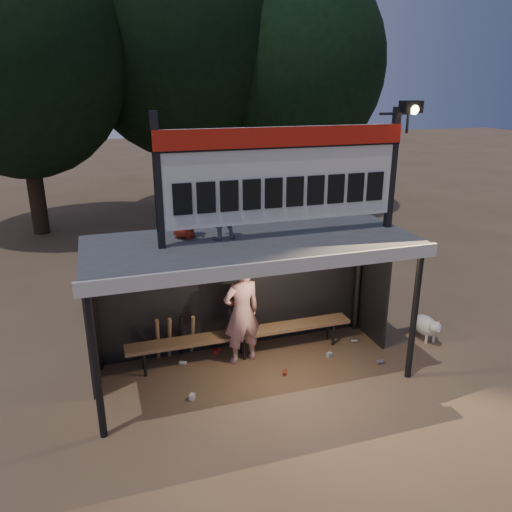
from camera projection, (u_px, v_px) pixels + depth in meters
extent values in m
plane|color=brown|center=(252.00, 372.00, 8.31)|extent=(80.00, 80.00, 0.00)
imported|color=white|center=(242.00, 313.00, 8.37)|extent=(0.74, 0.56, 1.83)
imported|color=gray|center=(220.00, 208.00, 7.44)|extent=(0.50, 0.41, 0.95)
imported|color=#B22B1B|center=(184.00, 208.00, 7.49)|extent=(0.53, 0.53, 0.92)
cube|color=#3E3E41|center=(252.00, 243.00, 7.58)|extent=(5.00, 2.00, 0.12)
cube|color=silver|center=(274.00, 268.00, 6.67)|extent=(5.10, 0.06, 0.20)
cylinder|color=black|center=(96.00, 365.00, 6.45)|extent=(0.10, 0.10, 2.20)
cylinder|color=black|center=(414.00, 316.00, 7.84)|extent=(0.10, 0.10, 2.20)
cylinder|color=black|center=(94.00, 309.00, 8.07)|extent=(0.10, 0.10, 2.20)
cylinder|color=black|center=(358.00, 276.00, 9.46)|extent=(0.10, 0.10, 2.20)
cube|color=black|center=(235.00, 289.00, 8.85)|extent=(5.00, 0.04, 2.20)
cube|color=black|center=(87.00, 320.00, 7.68)|extent=(0.04, 1.00, 2.20)
cube|color=black|center=(374.00, 283.00, 9.13)|extent=(0.04, 1.00, 2.20)
cylinder|color=black|center=(234.00, 232.00, 8.51)|extent=(5.00, 0.06, 0.06)
cube|color=black|center=(158.00, 182.00, 6.86)|extent=(0.10, 0.10, 1.90)
cube|color=black|center=(392.00, 169.00, 7.93)|extent=(0.10, 0.10, 1.90)
cube|color=silver|center=(283.00, 175.00, 7.39)|extent=(3.80, 0.08, 1.40)
cube|color=#B2190C|center=(285.00, 137.00, 7.16)|extent=(3.80, 0.04, 0.28)
cube|color=black|center=(285.00, 147.00, 7.21)|extent=(3.80, 0.02, 0.03)
cube|color=black|center=(182.00, 199.00, 6.98)|extent=(0.27, 0.03, 0.45)
cube|color=black|center=(206.00, 198.00, 7.08)|extent=(0.27, 0.03, 0.45)
cube|color=black|center=(229.00, 196.00, 7.18)|extent=(0.27, 0.03, 0.45)
cube|color=black|center=(252.00, 195.00, 7.28)|extent=(0.27, 0.03, 0.45)
cube|color=black|center=(274.00, 193.00, 7.38)|extent=(0.27, 0.03, 0.45)
cube|color=black|center=(295.00, 192.00, 7.48)|extent=(0.27, 0.03, 0.45)
cube|color=black|center=(316.00, 190.00, 7.58)|extent=(0.27, 0.03, 0.45)
cube|color=black|center=(336.00, 189.00, 7.67)|extent=(0.27, 0.03, 0.45)
cube|color=black|center=(356.00, 188.00, 7.77)|extent=(0.27, 0.03, 0.45)
cube|color=black|center=(375.00, 186.00, 7.87)|extent=(0.27, 0.03, 0.45)
cylinder|color=black|center=(394.00, 114.00, 7.64)|extent=(0.50, 0.04, 0.04)
cylinder|color=black|center=(407.00, 123.00, 7.76)|extent=(0.04, 0.04, 0.30)
cube|color=black|center=(411.00, 107.00, 7.63)|extent=(0.30, 0.22, 0.18)
sphere|color=#FFD88C|center=(414.00, 110.00, 7.56)|extent=(0.14, 0.14, 0.14)
cube|color=olive|center=(242.00, 333.00, 8.66)|extent=(4.00, 0.35, 0.06)
cylinder|color=black|center=(145.00, 364.00, 8.13)|extent=(0.05, 0.05, 0.45)
cylinder|color=black|center=(143.00, 357.00, 8.35)|extent=(0.05, 0.05, 0.45)
cylinder|color=black|center=(244.00, 348.00, 8.62)|extent=(0.05, 0.05, 0.45)
cylinder|color=black|center=(241.00, 342.00, 8.84)|extent=(0.05, 0.05, 0.45)
cylinder|color=black|center=(333.00, 334.00, 9.12)|extent=(0.05, 0.05, 0.45)
cylinder|color=black|center=(328.00, 328.00, 9.33)|extent=(0.05, 0.05, 0.45)
cylinder|color=#302115|center=(34.00, 175.00, 15.55)|extent=(0.50, 0.50, 3.74)
ellipsoid|color=black|center=(15.00, 49.00, 14.36)|extent=(6.46, 6.46, 7.48)
cylinder|color=black|center=(184.00, 155.00, 18.27)|extent=(0.50, 0.50, 4.18)
ellipsoid|color=black|center=(179.00, 34.00, 16.94)|extent=(7.22, 7.22, 8.36)
cylinder|color=#311F16|center=(295.00, 163.00, 18.64)|extent=(0.50, 0.50, 3.52)
ellipsoid|color=black|center=(298.00, 65.00, 17.52)|extent=(6.08, 6.08, 7.04)
ellipsoid|color=beige|center=(425.00, 325.00, 9.34)|extent=(0.36, 0.58, 0.36)
sphere|color=white|center=(435.00, 328.00, 9.06)|extent=(0.22, 0.22, 0.22)
cone|color=beige|center=(438.00, 331.00, 8.98)|extent=(0.10, 0.10, 0.10)
cone|color=beige|center=(434.00, 323.00, 9.00)|extent=(0.06, 0.06, 0.07)
cone|color=beige|center=(439.00, 323.00, 9.02)|extent=(0.06, 0.06, 0.07)
cylinder|color=#F0E7CF|center=(426.00, 339.00, 9.22)|extent=(0.05, 0.05, 0.18)
cylinder|color=beige|center=(434.00, 338.00, 9.26)|extent=(0.05, 0.05, 0.18)
cylinder|color=silver|center=(415.00, 330.00, 9.54)|extent=(0.05, 0.05, 0.18)
cylinder|color=beige|center=(422.00, 329.00, 9.59)|extent=(0.05, 0.05, 0.18)
cylinder|color=silver|center=(416.00, 315.00, 9.59)|extent=(0.04, 0.16, 0.14)
cylinder|color=olive|center=(158.00, 339.00, 8.50)|extent=(0.07, 0.27, 0.84)
cylinder|color=olive|center=(169.00, 338.00, 8.55)|extent=(0.08, 0.30, 0.83)
cylinder|color=black|center=(181.00, 336.00, 8.61)|extent=(0.07, 0.32, 0.83)
cylinder|color=#997147|center=(192.00, 334.00, 8.67)|extent=(0.07, 0.35, 0.82)
cube|color=#B1201E|center=(215.00, 351.00, 8.88)|extent=(0.09, 0.11, 0.08)
cylinder|color=#A5A5A9|center=(380.00, 362.00, 8.56)|extent=(0.12, 0.07, 0.07)
cube|color=silver|center=(192.00, 397.00, 7.59)|extent=(0.11, 0.12, 0.08)
cylinder|color=#A32E1B|center=(285.00, 373.00, 8.24)|extent=(0.11, 0.14, 0.07)
cube|color=#A1A2A6|center=(329.00, 355.00, 8.77)|extent=(0.12, 0.10, 0.08)
cylinder|color=silver|center=(183.00, 363.00, 8.53)|extent=(0.14, 0.12, 0.07)
cube|color=red|center=(217.00, 351.00, 8.91)|extent=(0.12, 0.12, 0.08)
cylinder|color=#AFAFB4|center=(354.00, 341.00, 9.26)|extent=(0.13, 0.10, 0.07)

